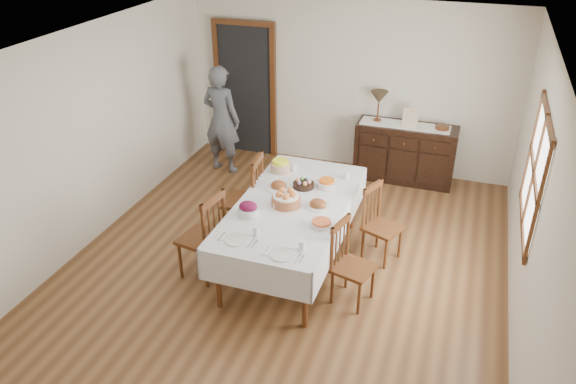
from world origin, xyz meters
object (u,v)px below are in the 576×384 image
(chair_left_near, at_px, (205,235))
(sideboard, at_px, (405,153))
(chair_right_near, at_px, (350,262))
(dining_table, at_px, (292,211))
(chair_right_far, at_px, (380,222))
(person, at_px, (221,116))
(table_lamp, at_px, (379,98))
(chair_left_far, at_px, (246,197))

(chair_left_near, bearing_deg, sideboard, 160.77)
(chair_left_near, height_order, chair_right_near, chair_left_near)
(dining_table, xyz_separation_m, chair_right_far, (0.93, 0.46, -0.24))
(chair_right_far, xyz_separation_m, person, (-2.76, 1.59, 0.42))
(chair_right_near, distance_m, table_lamp, 3.20)
(dining_table, relative_size, chair_left_near, 2.22)
(dining_table, bearing_deg, chair_left_far, 151.88)
(sideboard, height_order, table_lamp, table_lamp)
(dining_table, bearing_deg, table_lamp, 80.75)
(dining_table, bearing_deg, person, 131.86)
(dining_table, bearing_deg, chair_right_near, -28.82)
(sideboard, relative_size, person, 0.82)
(sideboard, bearing_deg, chair_right_near, -92.35)
(chair_left_far, xyz_separation_m, chair_right_near, (1.52, -0.83, -0.08))
(dining_table, height_order, person, person)
(dining_table, xyz_separation_m, table_lamp, (0.45, 2.66, 0.52))
(chair_right_near, distance_m, sideboard, 3.06)
(chair_left_near, bearing_deg, chair_left_far, -177.00)
(person, bearing_deg, sideboard, -160.61)
(chair_left_far, bearing_deg, chair_right_near, 55.25)
(chair_left_far, distance_m, person, 2.01)
(chair_right_near, bearing_deg, chair_left_far, 76.07)
(chair_left_near, height_order, chair_left_far, chair_left_far)
(sideboard, bearing_deg, chair_right_far, -89.40)
(chair_right_near, relative_size, person, 0.53)
(dining_table, bearing_deg, chair_right_far, 26.77)
(dining_table, xyz_separation_m, sideboard, (0.91, 2.62, -0.28))
(sideboard, bearing_deg, table_lamp, 175.25)
(dining_table, height_order, table_lamp, table_lamp)
(dining_table, relative_size, chair_left_far, 2.14)
(chair_left_near, distance_m, chair_left_far, 0.94)
(dining_table, distance_m, sideboard, 2.79)
(chair_right_near, bearing_deg, sideboard, 12.46)
(sideboard, bearing_deg, dining_table, -109.08)
(chair_left_near, xyz_separation_m, sideboard, (1.76, 3.16, -0.10))
(chair_left_far, xyz_separation_m, chair_right_far, (1.67, 0.07, -0.08))
(chair_left_near, relative_size, table_lamp, 2.32)
(chair_right_near, bearing_deg, dining_table, 75.73)
(chair_left_far, relative_size, person, 0.62)
(chair_left_far, xyz_separation_m, table_lamp, (1.18, 2.26, 0.68))
(dining_table, distance_m, chair_right_near, 0.93)
(chair_right_near, height_order, table_lamp, table_lamp)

